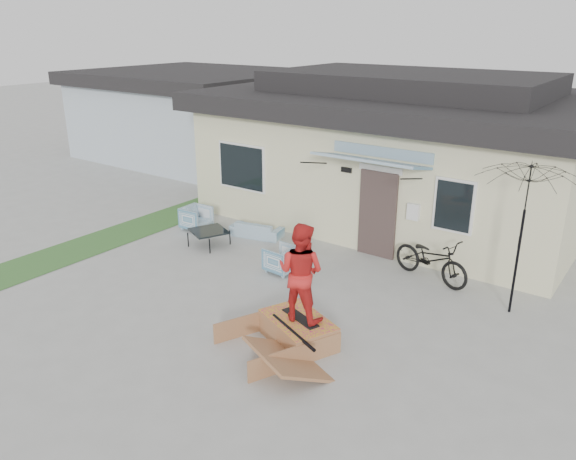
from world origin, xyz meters
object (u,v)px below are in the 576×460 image
Objects in this scene: bicycle at (432,254)px; skate_ramp at (298,330)px; coffee_table at (209,238)px; skater at (301,270)px; loveseat at (257,227)px; armchair_right at (281,258)px; patio_umbrella at (522,228)px; armchair_left at (196,217)px; skateboard at (300,317)px.

bicycle is 3.92m from skate_ramp.
coffee_table is 0.48× the size of skater.
skater is at bearing -178.12° from bicycle.
skater is (0.02, 0.04, 1.15)m from skate_ramp.
loveseat is 2.08× the size of armchair_right.
loveseat is 0.63× the size of patio_umbrella.
armchair_left is at bearing -35.41° from skater.
armchair_left is 0.37× the size of bicycle.
patio_umbrella reaches higher than bicycle.
armchair_right is 3.31m from bicycle.
skate_ramp is at bearing -28.63° from coffee_table.
armchair_right is 0.77× the size of skateboard.
loveseat is at bearing 64.67° from coffee_table.
bicycle is at bearing 100.50° from skate_ramp.
loveseat is at bearing -75.50° from armchair_left.
skater reaches higher than armchair_left.
armchair_right is at bearing 130.32° from loveseat.
bicycle is at bearing 14.37° from coffee_table.
loveseat is 5.31m from skateboard.
bicycle is (4.76, 0.15, 0.33)m from loveseat.
armchair_left reaches higher than loveseat.
bicycle is at bearing 165.57° from patio_umbrella.
loveseat is at bearing -123.06° from armchair_right.
skater reaches higher than bicycle.
skater is (-2.71, -3.28, -0.38)m from patio_umbrella.
coffee_table is (-0.57, -1.21, -0.07)m from loveseat.
patio_umbrella is 2.55× the size of skateboard.
armchair_left is 6.38m from skate_ramp.
skate_ramp is at bearing 124.37° from loveseat.
skateboard is at bearing 47.12° from armchair_right.
skateboard is 0.90m from skater.
armchair_left is 0.32× the size of patio_umbrella.
skateboard is (-2.71, -3.28, -1.28)m from patio_umbrella.
coffee_table is 0.38× the size of patio_umbrella.
bicycle reaches higher than skate_ramp.
skate_ramp reaches higher than coffee_table.
skater reaches higher than loveseat.
skateboard reaches higher than skate_ramp.
patio_umbrella is 4.27m from skater.
skateboard is at bearing -121.62° from armchair_left.
loveseat is 1.34m from coffee_table.
loveseat is at bearing 157.20° from skateboard.
armchair_right reaches higher than coffee_table.
loveseat is 5.32m from skate_ramp.
bicycle reaches higher than armchair_right.
armchair_right reaches higher than skateboard.
armchair_right is at bearing 155.75° from skate_ramp.
bicycle reaches higher than coffee_table.
skate_ramp is (-2.73, -3.32, -1.53)m from patio_umbrella.
patio_umbrella is 1.25× the size of skate_ramp.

